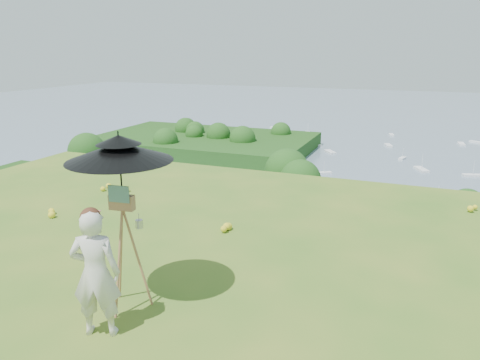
% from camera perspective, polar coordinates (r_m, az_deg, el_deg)
% --- Properties ---
extents(ground, '(14.00, 14.00, 0.00)m').
position_cam_1_polar(ground, '(6.54, -14.99, -13.65)').
color(ground, '#3D7120').
rests_on(ground, ground).
extents(shoreline_tier, '(170.00, 28.00, 8.00)m').
position_cam_1_polar(shoreline_tier, '(88.68, 17.53, -11.31)').
color(shoreline_tier, '#6F6B59').
rests_on(shoreline_tier, bay_water).
extents(bay_water, '(700.00, 700.00, 0.00)m').
position_cam_1_polar(bay_water, '(247.33, 20.82, 6.02)').
color(bay_water, slate).
rests_on(bay_water, ground).
extents(peninsula, '(90.00, 60.00, 12.00)m').
position_cam_1_polar(peninsula, '(180.68, -4.39, 5.38)').
color(peninsula, '#1C3E10').
rests_on(peninsula, bay_water).
extents(slope_trees, '(110.00, 50.00, 6.00)m').
position_cam_1_polar(slope_trees, '(43.61, 15.29, -9.51)').
color(slope_trees, '#1C4A16').
rests_on(slope_trees, forest_slope).
extents(harbor_town, '(110.00, 22.00, 5.00)m').
position_cam_1_polar(harbor_town, '(86.01, 17.88, -7.44)').
color(harbor_town, silver).
rests_on(harbor_town, shoreline_tier).
extents(moored_boats, '(140.00, 140.00, 0.70)m').
position_cam_1_polar(moored_boats, '(170.30, 15.86, 2.59)').
color(moored_boats, white).
rests_on(moored_boats, bay_water).
extents(wildflowers, '(10.00, 10.50, 0.12)m').
position_cam_1_polar(wildflowers, '(6.69, -13.73, -12.29)').
color(wildflowers, yellow).
rests_on(wildflowers, ground).
extents(painter, '(0.64, 0.53, 1.50)m').
position_cam_1_polar(painter, '(5.52, -17.19, -10.84)').
color(painter, silver).
rests_on(painter, ground).
extents(field_easel, '(0.68, 0.68, 1.61)m').
position_cam_1_polar(field_easel, '(5.95, -13.83, -7.99)').
color(field_easel, '#AA7447').
rests_on(field_easel, ground).
extents(sun_umbrella, '(1.52, 1.52, 0.92)m').
position_cam_1_polar(sun_umbrella, '(5.66, -14.37, 1.24)').
color(sun_umbrella, black).
rests_on(sun_umbrella, field_easel).
extents(painter_cap, '(0.26, 0.29, 0.10)m').
position_cam_1_polar(painter_cap, '(5.25, -17.81, -3.85)').
color(painter_cap, '#E27C80').
rests_on(painter_cap, painter).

